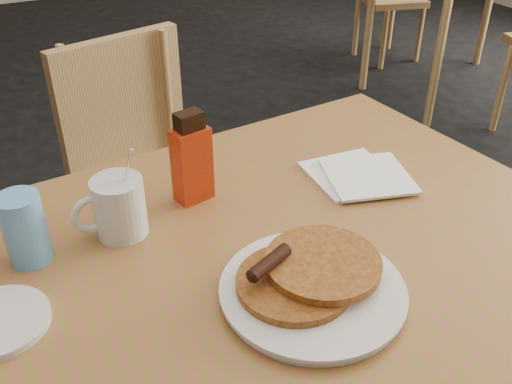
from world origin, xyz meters
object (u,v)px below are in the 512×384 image
main_table (244,271)px  syrup_bottle (192,160)px  coffee_mug (118,207)px  blue_tumbler (24,229)px  pancake_plate (311,284)px  chair_main_far (138,165)px

main_table → syrup_bottle: 0.24m
coffee_mug → blue_tumbler: (-0.16, -0.00, 0.01)m
pancake_plate → blue_tumbler: 0.47m
main_table → blue_tumbler: blue_tumbler is taller
main_table → pancake_plate: size_ratio=4.74×
main_table → chair_main_far: (0.02, 0.76, -0.18)m
pancake_plate → syrup_bottle: size_ratio=1.58×
main_table → pancake_plate: bearing=-70.6°
syrup_bottle → blue_tumbler: 0.32m
syrup_bottle → chair_main_far: bearing=75.1°
chair_main_far → pancake_plate: size_ratio=3.04×
syrup_bottle → blue_tumbler: syrup_bottle is taller
chair_main_far → pancake_plate: bearing=-103.3°
blue_tumbler → syrup_bottle: bearing=8.7°
pancake_plate → blue_tumbler: blue_tumbler is taller
pancake_plate → syrup_bottle: 0.35m
blue_tumbler → main_table: bearing=-25.1°
coffee_mug → syrup_bottle: syrup_bottle is taller
chair_main_far → syrup_bottle: syrup_bottle is taller
chair_main_far → syrup_bottle: 0.64m
coffee_mug → blue_tumbler: bearing=165.6°
main_table → pancake_plate: (0.05, -0.14, 0.06)m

